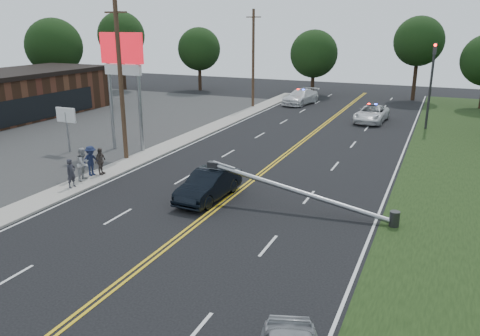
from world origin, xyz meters
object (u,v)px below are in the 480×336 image
at_px(crashed_sedan, 208,185).
at_px(bystander_c, 91,161).
at_px(traffic_signal, 431,79).
at_px(fallen_streetlight, 308,194).
at_px(utility_pole_mid, 121,81).
at_px(utility_pole_far, 253,59).
at_px(pylon_sign, 123,64).
at_px(emergency_b, 301,97).
at_px(bystander_b, 84,164).
at_px(emergency_a, 372,114).
at_px(bystander_a, 71,173).
at_px(bystander_d, 100,161).
at_px(small_sign, 66,119).

bearing_deg(crashed_sedan, bystander_c, 179.53).
bearing_deg(bystander_c, traffic_signal, -25.38).
height_order(fallen_streetlight, utility_pole_mid, utility_pole_mid).
bearing_deg(utility_pole_mid, utility_pole_far, 90.00).
height_order(pylon_sign, emergency_b, pylon_sign).
height_order(utility_pole_far, bystander_b, utility_pole_far).
distance_m(utility_pole_far, emergency_a, 13.82).
height_order(fallen_streetlight, emergency_b, fallen_streetlight).
height_order(bystander_a, bystander_c, bystander_c).
bearing_deg(bystander_d, small_sign, 52.61).
bearing_deg(utility_pole_far, utility_pole_mid, -90.00).
bearing_deg(bystander_a, bystander_c, 17.22).
distance_m(pylon_sign, bystander_b, 8.49).
xyz_separation_m(fallen_streetlight, bystander_c, (-12.92, 0.16, 0.08)).
height_order(emergency_b, bystander_b, bystander_b).
height_order(emergency_a, bystander_d, bystander_d).
distance_m(crashed_sedan, bystander_c, 7.82).
bearing_deg(bystander_c, fallen_streetlight, -78.14).
bearing_deg(emergency_b, utility_pole_far, -124.81).
xyz_separation_m(fallen_streetlight, bystander_b, (-12.77, -0.63, 0.13)).
height_order(emergency_a, emergency_b, emergency_b).
xyz_separation_m(pylon_sign, bystander_b, (1.92, -6.63, -4.95)).
xyz_separation_m(utility_pole_mid, crashed_sedan, (8.27, -4.24, -4.34)).
height_order(crashed_sedan, emergency_a, crashed_sedan).
xyz_separation_m(crashed_sedan, bystander_b, (-7.65, -0.39, 0.30)).
distance_m(pylon_sign, small_sign, 5.45).
distance_m(fallen_streetlight, utility_pole_far, 29.54).
relative_size(utility_pole_mid, emergency_b, 1.78).
bearing_deg(small_sign, emergency_a, 47.37).
bearing_deg(utility_pole_far, emergency_b, 44.74).
relative_size(small_sign, utility_pole_mid, 0.31).
xyz_separation_m(utility_pole_mid, bystander_b, (0.62, -4.63, -4.04)).
bearing_deg(pylon_sign, emergency_b, 77.43).
relative_size(traffic_signal, bystander_d, 4.44).
bearing_deg(fallen_streetlight, crashed_sedan, -177.30).
bearing_deg(small_sign, crashed_sedan, -17.98).
bearing_deg(utility_pole_mid, emergency_a, 56.20).
bearing_deg(bystander_c, utility_pole_mid, 19.47).
height_order(traffic_signal, crashed_sedan, traffic_signal).
bearing_deg(emergency_b, traffic_signal, -20.38).
height_order(emergency_b, bystander_d, bystander_d).
bearing_deg(bystander_a, emergency_b, -0.11).
bearing_deg(emergency_b, fallen_streetlight, -62.28).
xyz_separation_m(traffic_signal, bystander_c, (-17.04, -21.83, -3.21)).
bearing_deg(utility_pole_mid, crashed_sedan, -27.15).
distance_m(pylon_sign, emergency_a, 22.78).
height_order(utility_pole_far, crashed_sedan, utility_pole_far).
distance_m(pylon_sign, utility_pole_mid, 2.55).
bearing_deg(pylon_sign, utility_pole_mid, -56.98).
relative_size(pylon_sign, utility_pole_mid, 0.80).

